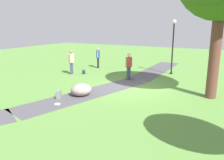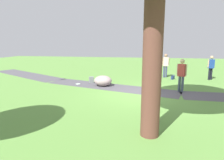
# 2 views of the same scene
# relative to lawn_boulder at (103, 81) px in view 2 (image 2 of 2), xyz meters

# --- Properties ---
(ground_plane) EXTENTS (48.00, 48.00, 0.00)m
(ground_plane) POSITION_rel_lawn_boulder_xyz_m (-2.25, 1.68, -0.30)
(ground_plane) COLOR #5F9140
(footpath_segment_mid) EXTENTS (8.15, 3.85, 0.01)m
(footpath_segment_mid) POSITION_rel_lawn_boulder_xyz_m (-0.41, 0.19, -0.30)
(footpath_segment_mid) COLOR #524E55
(footpath_segment_mid) RESTS_ON ground
(footpath_segment_far) EXTENTS (7.84, 5.27, 0.01)m
(footpath_segment_far) POSITION_rel_lawn_boulder_xyz_m (6.95, -2.83, -0.30)
(footpath_segment_far) COLOR #524E55
(footpath_segment_far) RESTS_ON ground
(lawn_boulder) EXTENTS (1.42, 1.39, 0.61)m
(lawn_boulder) POSITION_rel_lawn_boulder_xyz_m (0.00, 0.00, 0.00)
(lawn_boulder) COLOR #A58D8D
(lawn_boulder) RESTS_ON ground
(woman_with_handbag) EXTENTS (0.52, 0.28, 1.73)m
(woman_with_handbag) POSITION_rel_lawn_boulder_xyz_m (-3.87, -3.58, 0.70)
(woman_with_handbag) COLOR #3D4164
(woman_with_handbag) RESTS_ON ground
(man_near_boulder) EXTENTS (0.46, 0.39, 1.72)m
(man_near_boulder) POSITION_rel_lawn_boulder_xyz_m (-4.30, 0.70, 0.69)
(man_near_boulder) COLOR #434F61
(man_near_boulder) RESTS_ON ground
(passerby_on_path) EXTENTS (0.48, 0.36, 1.66)m
(passerby_on_path) POSITION_rel_lawn_boulder_xyz_m (-6.85, -3.16, 0.65)
(passerby_on_path) COLOR black
(passerby_on_path) RESTS_ON ground
(handbag_on_grass) EXTENTS (0.38, 0.38, 0.31)m
(handbag_on_grass) POSITION_rel_lawn_boulder_xyz_m (-4.35, -2.85, -0.16)
(handbag_on_grass) COLOR navy
(handbag_on_grass) RESTS_ON ground
(backpack_by_boulder) EXTENTS (0.34, 0.34, 0.40)m
(backpack_by_boulder) POSITION_rel_lawn_boulder_xyz_m (0.92, -0.70, -0.11)
(backpack_by_boulder) COLOR gray
(backpack_by_boulder) RESTS_ON ground
(frisbee_on_grass) EXTENTS (0.28, 0.28, 0.02)m
(frisbee_on_grass) POSITION_rel_lawn_boulder_xyz_m (1.63, -0.17, -0.29)
(frisbee_on_grass) COLOR white
(frisbee_on_grass) RESTS_ON ground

